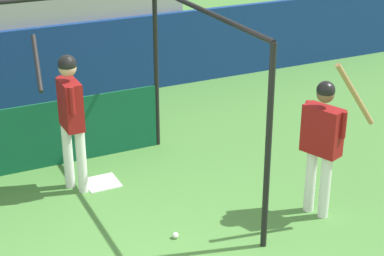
{
  "coord_description": "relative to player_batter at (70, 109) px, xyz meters",
  "views": [
    {
      "loc": [
        -2.07,
        -4.8,
        4.16
      ],
      "look_at": [
        1.1,
        1.74,
        1.02
      ],
      "focal_mm": 60.0,
      "sensor_mm": 36.0,
      "label": 1
    }
  ],
  "objects": [
    {
      "name": "baseball",
      "position": [
        0.7,
        -1.68,
        -1.11
      ],
      "size": [
        0.07,
        0.07,
        0.07
      ],
      "color": "white",
      "rests_on": "ground"
    },
    {
      "name": "batting_cage",
      "position": [
        -0.53,
        0.29,
        -0.11
      ],
      "size": [
        4.23,
        3.17,
        2.44
      ],
      "color": "black",
      "rests_on": "ground"
    },
    {
      "name": "home_plate",
      "position": [
        0.36,
        -0.01,
        -1.14
      ],
      "size": [
        0.44,
        0.44,
        0.02
      ],
      "color": "white",
      "rests_on": "ground"
    },
    {
      "name": "player_batter",
      "position": [
        0.0,
        0.0,
        0.0
      ],
      "size": [
        0.53,
        0.92,
        2.01
      ],
      "rotation": [
        0.0,
        0.0,
        1.58
      ],
      "color": "white",
      "rests_on": "ground"
    },
    {
      "name": "bleacher_section",
      "position": [
        0.17,
        4.52,
        0.2
      ],
      "size": [
        5.95,
        2.4,
        2.69
      ],
      "color": "#9E9E99",
      "rests_on": "ground"
    },
    {
      "name": "outfield_wall",
      "position": [
        0.17,
        3.26,
        -0.44
      ],
      "size": [
        24.0,
        0.12,
        1.41
      ],
      "color": "navy",
      "rests_on": "ground"
    },
    {
      "name": "player_waiting",
      "position": [
        2.52,
        -1.93,
        -0.09
      ],
      "size": [
        0.6,
        0.71,
        2.08
      ],
      "rotation": [
        0.0,
        0.0,
        -1.22
      ],
      "color": "white",
      "rests_on": "ground"
    }
  ]
}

